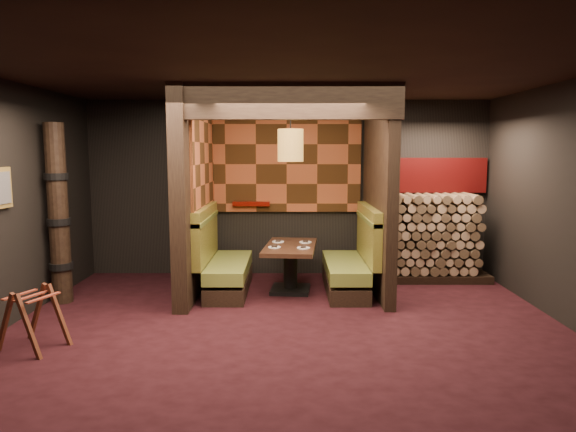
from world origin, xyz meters
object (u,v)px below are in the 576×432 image
at_px(booth_bench_left, 222,264).
at_px(pendant_lamp, 291,145).
at_px(firewood_stack, 433,237).
at_px(dining_table, 290,261).
at_px(booth_bench_right, 352,264).
at_px(totem_column, 58,215).
at_px(luggage_rack, 33,316).

xyz_separation_m(booth_bench_left, pendant_lamp, (1.00, -0.07, 1.71)).
height_order(booth_bench_left, firewood_stack, firewood_stack).
bearing_deg(dining_table, booth_bench_right, 1.33).
bearing_deg(pendant_lamp, booth_bench_left, 175.93).
bearing_deg(booth_bench_right, booth_bench_left, 180.00).
relative_size(booth_bench_right, totem_column, 0.67).
xyz_separation_m(dining_table, pendant_lamp, (-0.00, -0.05, 1.66)).
bearing_deg(pendant_lamp, firewood_stack, 18.91).
relative_size(dining_table, luggage_rack, 1.84).
bearing_deg(booth_bench_right, luggage_rack, -148.42).
bearing_deg(firewood_stack, luggage_rack, -149.55).
bearing_deg(dining_table, luggage_rack, -140.86).
xyz_separation_m(luggage_rack, firewood_stack, (4.91, 2.89, 0.34)).
height_order(booth_bench_right, pendant_lamp, pendant_lamp).
xyz_separation_m(pendant_lamp, luggage_rack, (-2.66, -2.12, -1.77)).
relative_size(booth_bench_right, firewood_stack, 0.92).
height_order(pendant_lamp, totem_column, pendant_lamp).
bearing_deg(luggage_rack, booth_bench_left, 52.70).
bearing_deg(luggage_rack, totem_column, 104.40).
xyz_separation_m(booth_bench_right, firewood_stack, (1.35, 0.70, 0.28)).
distance_m(booth_bench_right, totem_column, 4.10).
height_order(booth_bench_left, pendant_lamp, pendant_lamp).
distance_m(booth_bench_right, pendant_lamp, 1.93).
distance_m(booth_bench_right, firewood_stack, 1.55).
distance_m(booth_bench_right, dining_table, 0.90).
bearing_deg(booth_bench_left, totem_column, -165.25).
bearing_deg(booth_bench_left, booth_bench_right, 0.00).
relative_size(booth_bench_left, dining_table, 1.18).
distance_m(booth_bench_left, firewood_stack, 3.33).
height_order(dining_table, pendant_lamp, pendant_lamp).
relative_size(booth_bench_left, luggage_rack, 2.16).
distance_m(dining_table, pendant_lamp, 1.66).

